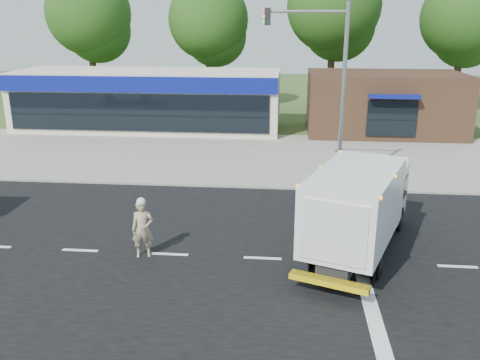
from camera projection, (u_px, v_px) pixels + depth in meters
The scene contains 11 objects.
ground at pixel (263, 259), 16.13m from camera, with size 120.00×120.00×0.00m, color #385123.
road_asphalt at pixel (263, 258), 16.12m from camera, with size 60.00×14.00×0.02m, color black.
sidewalk at pixel (272, 180), 23.90m from camera, with size 60.00×2.40×0.12m, color gray.
parking_apron at pixel (276, 151), 29.42m from camera, with size 60.00×9.00×0.02m, color gray.
lane_markings at pixel (307, 281), 14.71m from camera, with size 55.20×7.00×0.01m.
ems_box_truck at pixel (360, 203), 16.03m from camera, with size 4.30×7.05×2.99m.
emergency_worker at pixel (143, 228), 16.02m from camera, with size 0.78×0.62×1.99m.
retail_strip_mall at pixel (149, 100), 35.28m from camera, with size 18.00×6.20×4.00m.
brown_storefront at pixel (384, 103), 33.87m from camera, with size 10.00×6.70×4.00m.
traffic_signal_pole at pixel (329, 77), 21.66m from camera, with size 3.51×0.25×8.00m.
background_trees at pixel (272, 19), 40.75m from camera, with size 36.77×7.39×12.10m.
Camera 1 is at (0.70, -14.64, 7.20)m, focal length 38.00 mm.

